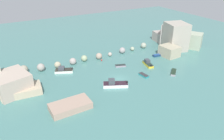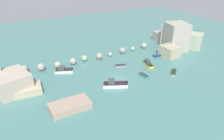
% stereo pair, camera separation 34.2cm
% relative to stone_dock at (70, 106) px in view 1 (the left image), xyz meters
% --- Properties ---
extents(cove_water, '(160.00, 160.00, 0.00)m').
position_rel_stone_dock_xyz_m(cove_water, '(15.95, 6.57, -0.76)').
color(cove_water, slate).
rests_on(cove_water, ground).
extents(cliff_headland_right, '(19.44, 22.38, 9.59)m').
position_rel_stone_dock_xyz_m(cliff_headland_right, '(46.91, 18.70, 2.73)').
color(cliff_headland_right, '#AB9D93').
rests_on(cliff_headland_right, ground).
extents(rock_breakwater, '(43.92, 3.46, 2.29)m').
position_rel_stone_dock_xyz_m(rock_breakwater, '(11.82, 22.04, 0.26)').
color(rock_breakwater, '#9E9782').
rests_on(rock_breakwater, ground).
extents(stone_dock, '(8.77, 4.90, 1.52)m').
position_rel_stone_dock_xyz_m(stone_dock, '(0.00, 0.00, 0.00)').
color(stone_dock, tan).
rests_on(stone_dock, ground).
extents(channel_buoy, '(0.47, 0.47, 0.47)m').
position_rel_stone_dock_xyz_m(channel_buoy, '(17.22, 19.71, -0.53)').
color(channel_buoy, red).
rests_on(channel_buoy, cove_water).
extents(moored_boat_0, '(6.61, 4.71, 1.94)m').
position_rel_stone_dock_xyz_m(moored_boat_0, '(13.06, 3.75, -0.12)').
color(moored_boat_0, white).
rests_on(moored_boat_0, cove_water).
extents(moored_boat_1, '(3.38, 2.18, 0.53)m').
position_rel_stone_dock_xyz_m(moored_boat_1, '(20.35, 13.13, -0.49)').
color(moored_boat_1, gray).
rests_on(moored_boat_1, cove_water).
extents(moored_boat_2, '(2.63, 5.00, 1.66)m').
position_rel_stone_dock_xyz_m(moored_boat_2, '(28.21, 9.99, -0.17)').
color(moored_boat_2, yellow).
rests_on(moored_boat_2, cove_water).
extents(moored_boat_3, '(3.92, 3.72, 0.61)m').
position_rel_stone_dock_xyz_m(moored_boat_3, '(31.28, 2.01, -0.46)').
color(moored_boat_3, '#958F97').
rests_on(moored_boat_3, cove_water).
extents(moored_boat_4, '(2.90, 1.42, 0.60)m').
position_rel_stone_dock_xyz_m(moored_boat_4, '(35.16, 14.19, -0.45)').
color(moored_boat_4, navy).
rests_on(moored_boat_4, cove_water).
extents(moored_boat_5, '(1.56, 3.19, 0.49)m').
position_rel_stone_dock_xyz_m(moored_boat_5, '(22.84, 4.77, -0.51)').
color(moored_boat_5, teal).
rests_on(moored_boat_5, cove_water).
extents(moored_boat_6, '(5.53, 4.11, 1.62)m').
position_rel_stone_dock_xyz_m(moored_boat_6, '(4.12, 17.84, -0.19)').
color(moored_boat_6, white).
rests_on(moored_boat_6, cove_water).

